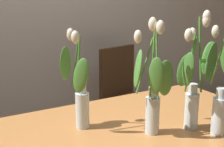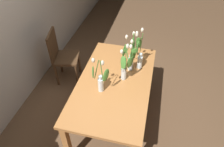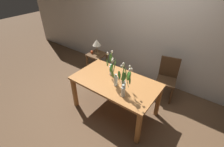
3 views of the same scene
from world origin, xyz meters
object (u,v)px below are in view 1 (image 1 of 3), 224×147
(tulip_vase_0, at_px, (195,84))
(tulip_vase_2, at_px, (152,94))
(tulip_vase_1, at_px, (79,95))
(dining_chair, at_px, (125,92))
(dining_table, at_px, (127,145))
(tulip_vase_3, at_px, (219,95))

(tulip_vase_0, xyz_separation_m, tulip_vase_2, (-0.22, 0.04, -0.02))
(tulip_vase_0, distance_m, tulip_vase_1, 0.56)
(tulip_vase_2, distance_m, dining_chair, 1.37)
(tulip_vase_1, bearing_deg, dining_table, -31.24)
(dining_table, height_order, tulip_vase_1, tulip_vase_1)
(dining_table, xyz_separation_m, dining_chair, (0.63, 1.05, -0.12))
(tulip_vase_0, xyz_separation_m, tulip_vase_1, (-0.48, 0.28, -0.05))
(dining_table, height_order, dining_chair, dining_chair)
(tulip_vase_2, xyz_separation_m, dining_chair, (0.58, 1.17, -0.42))
(dining_table, bearing_deg, dining_chair, 58.94)
(tulip_vase_1, relative_size, dining_chair, 0.53)
(dining_table, distance_m, tulip_vase_2, 0.32)
(tulip_vase_0, relative_size, dining_chair, 0.62)
(tulip_vase_1, xyz_separation_m, tulip_vase_3, (0.56, -0.36, 0.01))
(tulip_vase_1, bearing_deg, tulip_vase_3, -32.57)
(tulip_vase_0, bearing_deg, tulip_vase_3, -44.57)
(tulip_vase_0, bearing_deg, tulip_vase_2, 170.16)
(dining_table, xyz_separation_m, tulip_vase_2, (0.06, -0.12, 0.30))
(tulip_vase_2, bearing_deg, tulip_vase_0, -9.84)
(tulip_vase_3, bearing_deg, tulip_vase_2, 158.53)
(dining_table, height_order, tulip_vase_2, tulip_vase_2)
(tulip_vase_2, height_order, tulip_vase_3, tulip_vase_2)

